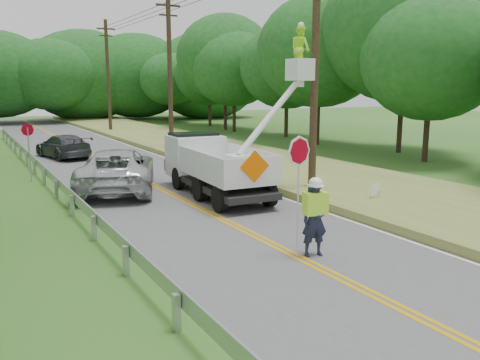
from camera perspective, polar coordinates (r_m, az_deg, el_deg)
ground at (r=10.57m, az=16.70°, el=-13.40°), size 140.00×140.00×0.00m
road at (r=22.17m, az=-10.23°, el=-0.42°), size 7.20×96.00×0.03m
guardrail at (r=22.01m, az=-20.99°, el=0.39°), size 0.18×48.00×0.77m
utility_poles at (r=26.53m, az=-2.37°, el=12.97°), size 1.60×43.30×10.00m
tall_grass_verge at (r=25.33m, az=5.08°, el=1.42°), size 7.00×96.00×0.30m
treeline_right at (r=37.60m, az=8.68°, el=13.93°), size 12.71×54.83×12.33m
treeline_horizon at (r=63.35m, az=-22.90°, el=11.08°), size 57.60×15.07×11.50m
flagger at (r=12.53m, az=8.55°, el=-3.88°), size 1.18×0.58×3.05m
bucket_truck at (r=19.95m, az=-2.85°, el=2.80°), size 4.54×6.62×6.42m
suv_silver at (r=20.86m, az=-13.93°, el=1.16°), size 4.81×6.78×1.72m
suv_darkgrey at (r=31.44m, az=-19.66°, el=3.69°), size 2.89×5.06×1.38m
stop_sign_permanent at (r=23.97m, az=-23.11°, el=3.90°), size 0.55×0.13×2.61m
yard_sign at (r=18.40m, az=15.25°, el=-1.14°), size 0.54×0.13×0.79m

